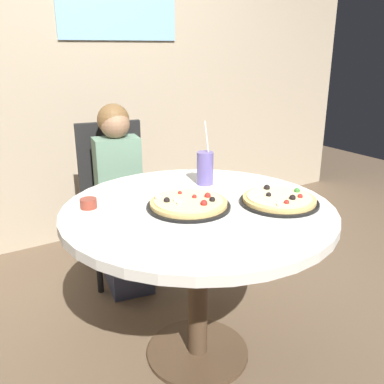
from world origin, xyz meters
name	(u,v)px	position (x,y,z in m)	size (l,w,h in m)	color
ground_plane	(198,353)	(0.00, 0.00, 0.00)	(8.00, 8.00, 0.00)	brown
wall_with_window	(67,36)	(0.00, 1.65, 1.45)	(5.20, 0.14, 2.90)	tan
dining_table	(198,230)	(0.00, 0.00, 0.64)	(1.14, 1.14, 0.75)	silver
chair_wooden	(115,191)	(0.02, 0.98, 0.53)	(0.46, 0.46, 0.95)	black
diner_child	(122,208)	(-0.01, 0.80, 0.48)	(0.31, 0.43, 1.08)	#3F4766
pizza_veggie	(279,200)	(0.31, -0.15, 0.77)	(0.34, 0.34, 0.05)	black
pizza_cheese	(189,204)	(-0.04, 0.01, 0.77)	(0.35, 0.35, 0.05)	black
soda_cup	(205,168)	(0.19, 0.24, 0.83)	(0.08, 0.08, 0.31)	#6659A5
sauce_bowl	(88,203)	(-0.40, 0.23, 0.77)	(0.07, 0.07, 0.04)	brown
plate_small	(159,182)	(0.01, 0.37, 0.76)	(0.18, 0.18, 0.01)	white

